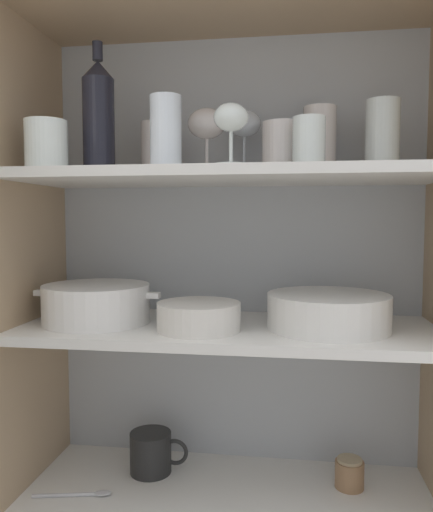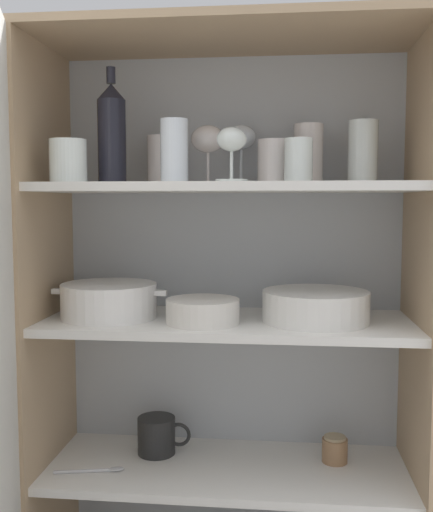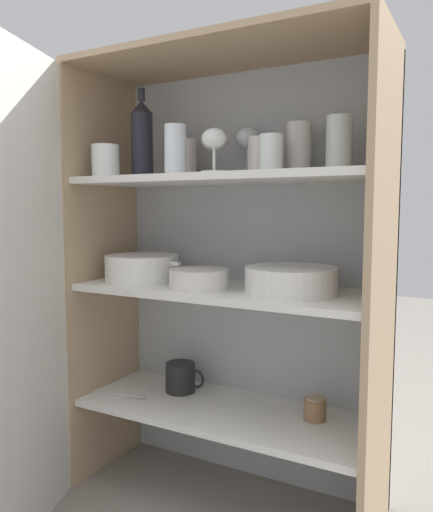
# 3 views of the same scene
# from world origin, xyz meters

# --- Properties ---
(cupboard_back_panel) EXTENTS (0.90, 0.02, 1.28)m
(cupboard_back_panel) POSITION_xyz_m (0.00, 0.33, 0.64)
(cupboard_back_panel) COLOR #B2B7BC
(cupboard_back_panel) RESTS_ON ground_plane
(cupboard_side_left) EXTENTS (0.02, 0.36, 1.28)m
(cupboard_side_left) POSITION_xyz_m (-0.44, 0.16, 0.64)
(cupboard_side_left) COLOR tan
(cupboard_side_left) RESTS_ON ground_plane
(cupboard_side_right) EXTENTS (0.02, 0.36, 1.28)m
(cupboard_side_right) POSITION_xyz_m (0.44, 0.16, 0.64)
(cupboard_side_right) COLOR tan
(cupboard_side_right) RESTS_ON ground_plane
(cupboard_top_panel) EXTENTS (0.90, 0.36, 0.02)m
(cupboard_top_panel) POSITION_xyz_m (0.00, 0.16, 1.29)
(cupboard_top_panel) COLOR tan
(cupboard_top_panel) RESTS_ON cupboard_side_left
(shelf_board_lower) EXTENTS (0.86, 0.32, 0.02)m
(shelf_board_lower) POSITION_xyz_m (0.00, 0.16, 0.27)
(shelf_board_lower) COLOR white
(shelf_board_middle) EXTENTS (0.86, 0.32, 0.02)m
(shelf_board_middle) POSITION_xyz_m (0.00, 0.16, 0.63)
(shelf_board_middle) COLOR white
(shelf_board_upper) EXTENTS (0.86, 0.32, 0.02)m
(shelf_board_upper) POSITION_xyz_m (0.00, 0.16, 0.95)
(shelf_board_upper) COLOR white
(cupboard_door) EXTENTS (0.16, 0.43, 1.28)m
(cupboard_door) POSITION_xyz_m (-0.37, -0.23, 0.64)
(cupboard_door) COLOR silver
(cupboard_door) RESTS_ON ground_plane
(tumbler_glass_0) EXTENTS (0.07, 0.07, 0.15)m
(tumbler_glass_0) POSITION_xyz_m (0.31, 0.21, 1.03)
(tumbler_glass_0) COLOR white
(tumbler_glass_0) RESTS_ON shelf_board_upper
(tumbler_glass_1) EXTENTS (0.06, 0.06, 0.10)m
(tumbler_glass_1) POSITION_xyz_m (0.16, 0.12, 1.01)
(tumbler_glass_1) COLOR white
(tumbler_glass_1) RESTS_ON shelf_board_upper
(tumbler_glass_2) EXTENTS (0.08, 0.08, 0.09)m
(tumbler_glass_2) POSITION_xyz_m (-0.34, 0.06, 1.00)
(tumbler_glass_2) COLOR white
(tumbler_glass_2) RESTS_ON shelf_board_upper
(tumbler_glass_3) EXTENTS (0.07, 0.07, 0.14)m
(tumbler_glass_3) POSITION_xyz_m (0.19, 0.25, 1.03)
(tumbler_glass_3) COLOR silver
(tumbler_glass_3) RESTS_ON shelf_board_upper
(tumbler_glass_4) EXTENTS (0.07, 0.07, 0.12)m
(tumbler_glass_4) POSITION_xyz_m (-0.17, 0.24, 1.02)
(tumbler_glass_4) COLOR silver
(tumbler_glass_4) RESTS_ON shelf_board_upper
(tumbler_glass_5) EXTENTS (0.06, 0.06, 0.14)m
(tumbler_glass_5) POSITION_xyz_m (-0.11, 0.08, 1.03)
(tumbler_glass_5) COLOR white
(tumbler_glass_5) RESTS_ON shelf_board_upper
(tumbler_glass_6) EXTENTS (0.08, 0.08, 0.10)m
(tumbler_glass_6) POSITION_xyz_m (0.11, 0.18, 1.01)
(tumbler_glass_6) COLOR silver
(tumbler_glass_6) RESTS_ON shelf_board_upper
(wine_glass_0) EXTENTS (0.07, 0.07, 0.15)m
(wine_glass_0) POSITION_xyz_m (0.02, 0.27, 1.07)
(wine_glass_0) COLOR white
(wine_glass_0) RESTS_ON shelf_board_upper
(wine_glass_1) EXTENTS (0.08, 0.08, 0.14)m
(wine_glass_1) POSITION_xyz_m (-0.05, 0.20, 1.06)
(wine_glass_1) COLOR silver
(wine_glass_1) RESTS_ON shelf_board_upper
(wine_glass_2) EXTENTS (0.07, 0.07, 0.12)m
(wine_glass_2) POSITION_xyz_m (0.02, 0.07, 1.04)
(wine_glass_2) COLOR white
(wine_glass_2) RESTS_ON shelf_board_upper
(wine_bottle) EXTENTS (0.07, 0.07, 0.27)m
(wine_bottle) POSITION_xyz_m (-0.27, 0.14, 1.07)
(wine_bottle) COLOR black
(wine_bottle) RESTS_ON shelf_board_upper
(plate_stack_white) EXTENTS (0.25, 0.25, 0.07)m
(plate_stack_white) POSITION_xyz_m (0.21, 0.16, 0.67)
(plate_stack_white) COLOR white
(plate_stack_white) RESTS_ON shelf_board_middle
(mixing_bowl_large) EXTENTS (0.17, 0.17, 0.06)m
(mixing_bowl_large) POSITION_xyz_m (-0.05, 0.11, 0.67)
(mixing_bowl_large) COLOR silver
(mixing_bowl_large) RESTS_ON shelf_board_middle
(casserole_dish) EXTENTS (0.28, 0.23, 0.08)m
(casserole_dish) POSITION_xyz_m (-0.28, 0.15, 0.68)
(casserole_dish) COLOR white
(casserole_dish) RESTS_ON shelf_board_middle
(coffee_mug_primary) EXTENTS (0.14, 0.10, 0.09)m
(coffee_mug_primary) POSITION_xyz_m (-0.18, 0.22, 0.32)
(coffee_mug_primary) COLOR black
(coffee_mug_primary) RESTS_ON shelf_board_lower
(storage_jar) EXTENTS (0.06, 0.06, 0.06)m
(storage_jar) POSITION_xyz_m (0.26, 0.21, 0.31)
(storage_jar) COLOR #99704C
(storage_jar) RESTS_ON shelf_board_lower
(serving_spoon) EXTENTS (0.16, 0.05, 0.01)m
(serving_spoon) POSITION_xyz_m (-0.30, 0.09, 0.28)
(serving_spoon) COLOR silver
(serving_spoon) RESTS_ON shelf_board_lower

